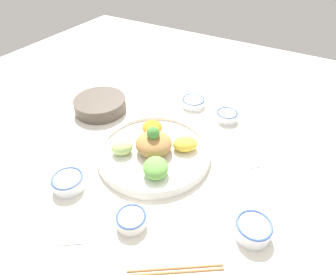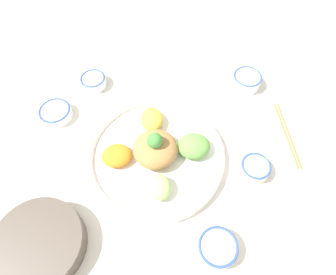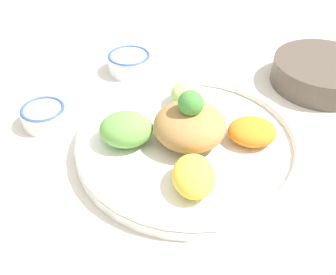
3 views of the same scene
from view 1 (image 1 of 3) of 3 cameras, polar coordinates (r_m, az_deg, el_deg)
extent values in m
plane|color=silver|center=(1.02, -4.54, -3.26)|extent=(2.40, 2.40, 0.00)
cylinder|color=white|center=(1.00, -2.85, -3.13)|extent=(0.40, 0.40, 0.02)
torus|color=white|center=(0.99, -2.87, -2.50)|extent=(0.40, 0.40, 0.02)
ellipsoid|color=#6BAD4C|center=(0.90, -2.52, -6.18)|extent=(0.12, 0.12, 0.05)
ellipsoid|color=yellow|center=(0.99, 3.50, -1.33)|extent=(0.11, 0.11, 0.05)
ellipsoid|color=orange|center=(1.07, -3.23, 2.05)|extent=(0.11, 0.11, 0.04)
ellipsoid|color=#B7DB7A|center=(0.99, -9.35, -2.07)|extent=(0.09, 0.10, 0.05)
ellipsoid|color=#AD7F47|center=(0.97, -2.93, -1.23)|extent=(0.13, 0.13, 0.07)
sphere|color=#478E3D|center=(0.94, -3.02, 0.93)|extent=(0.04, 0.04, 0.04)
cylinder|color=white|center=(0.82, -7.43, -16.32)|extent=(0.09, 0.09, 0.04)
torus|color=#38569E|center=(0.81, -7.53, -15.66)|extent=(0.09, 0.09, 0.01)
cylinder|color=#DBB251|center=(0.81, -7.52, -15.77)|extent=(0.07, 0.07, 0.00)
cylinder|color=white|center=(1.26, 5.16, 7.11)|extent=(0.10, 0.10, 0.03)
torus|color=#38569E|center=(1.25, 5.20, 7.68)|extent=(0.10, 0.10, 0.01)
cylinder|color=maroon|center=(1.25, 5.19, 7.57)|extent=(0.08, 0.08, 0.00)
cylinder|color=white|center=(0.82, 16.85, -17.49)|extent=(0.10, 0.10, 0.04)
torus|color=#38569E|center=(0.81, 17.14, -16.67)|extent=(0.10, 0.10, 0.01)
cylinder|color=#DBB251|center=(0.81, 17.10, -16.78)|extent=(0.08, 0.08, 0.00)
cylinder|color=white|center=(0.94, -19.58, -8.64)|extent=(0.10, 0.10, 0.04)
torus|color=#38569E|center=(0.93, -19.84, -7.84)|extent=(0.10, 0.10, 0.01)
cylinder|color=maroon|center=(0.93, -19.80, -7.96)|extent=(0.08, 0.08, 0.00)
cylinder|color=white|center=(1.19, 11.85, 4.25)|extent=(0.09, 0.09, 0.04)
torus|color=#38569E|center=(1.18, 11.96, 4.90)|extent=(0.09, 0.09, 0.01)
cylinder|color=#DBB251|center=(1.18, 11.94, 4.79)|extent=(0.07, 0.07, 0.00)
cylinder|color=#51473D|center=(1.25, -13.59, 6.51)|extent=(0.22, 0.22, 0.06)
ellipsoid|color=#B27F47|center=(1.24, -13.72, 7.21)|extent=(0.19, 0.19, 0.02)
cylinder|color=#9E6B3D|center=(0.76, 1.60, -25.62)|extent=(0.14, 0.20, 0.01)
cylinder|color=#9E6B3D|center=(0.76, 1.52, -24.94)|extent=(0.14, 0.20, 0.01)
cube|color=silver|center=(0.83, -18.80, -19.51)|extent=(0.06, 0.08, 0.01)
ellipsoid|color=silver|center=(0.85, -23.20, -19.31)|extent=(0.06, 0.07, 0.01)
cube|color=silver|center=(1.01, 17.63, -5.52)|extent=(0.07, 0.08, 0.01)
ellipsoid|color=silver|center=(1.04, 20.74, -4.93)|extent=(0.05, 0.05, 0.01)
camera|label=2|loc=(0.83, -40.48, 36.59)|focal=30.00mm
camera|label=3|loc=(0.91, 34.53, 19.71)|focal=42.00mm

